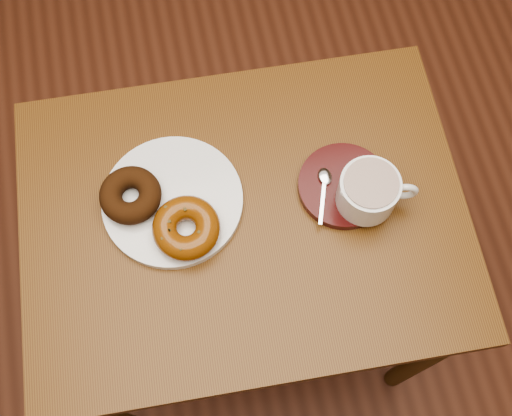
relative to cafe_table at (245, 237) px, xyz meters
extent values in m
plane|color=brown|center=(-0.20, 0.26, -0.57)|extent=(6.00, 6.00, 0.00)
cube|color=brown|center=(0.00, 0.00, 0.10)|extent=(0.75, 0.58, 0.03)
cylinder|color=#483114|center=(-0.34, -0.22, -0.25)|extent=(0.04, 0.04, 0.66)
cylinder|color=#483114|center=(0.32, -0.25, -0.25)|extent=(0.04, 0.04, 0.66)
cylinder|color=#483114|center=(-0.32, 0.25, -0.25)|extent=(0.04, 0.04, 0.66)
cylinder|color=#483114|center=(0.34, 0.22, -0.25)|extent=(0.04, 0.04, 0.66)
cylinder|color=white|center=(-0.11, 0.05, 0.12)|extent=(0.28, 0.28, 0.01)
torus|color=#351B0A|center=(-0.17, 0.06, 0.14)|extent=(0.11, 0.11, 0.04)
torus|color=brown|center=(-0.09, -0.02, 0.14)|extent=(0.11, 0.11, 0.04)
cube|color=#473917|center=(-0.06, -0.02, 0.16)|extent=(0.01, 0.00, 0.00)
cube|color=#473917|center=(-0.07, 0.00, 0.16)|extent=(0.01, 0.01, 0.00)
cube|color=#473917|center=(-0.08, 0.02, 0.16)|extent=(0.01, 0.01, 0.00)
cube|color=#473917|center=(-0.11, 0.02, 0.16)|extent=(0.01, 0.01, 0.00)
cube|color=#473917|center=(-0.12, 0.00, 0.16)|extent=(0.01, 0.01, 0.00)
cube|color=#473917|center=(-0.13, -0.02, 0.16)|extent=(0.01, 0.00, 0.00)
cube|color=#473917|center=(-0.12, -0.04, 0.16)|extent=(0.01, 0.01, 0.00)
cube|color=#473917|center=(-0.11, -0.05, 0.16)|extent=(0.01, 0.01, 0.00)
cube|color=#473917|center=(-0.08, -0.05, 0.16)|extent=(0.01, 0.01, 0.00)
cube|color=#473917|center=(-0.07, -0.04, 0.16)|extent=(0.01, 0.01, 0.00)
cylinder|color=#360807|center=(0.17, 0.01, 0.12)|extent=(0.18, 0.18, 0.02)
cylinder|color=white|center=(0.20, -0.02, 0.16)|extent=(0.10, 0.10, 0.06)
cylinder|color=#5A2C1E|center=(0.20, -0.02, 0.19)|extent=(0.09, 0.09, 0.00)
torus|color=white|center=(0.25, -0.03, 0.16)|extent=(0.05, 0.02, 0.04)
ellipsoid|color=silver|center=(0.14, 0.03, 0.13)|extent=(0.02, 0.03, 0.01)
cube|color=silver|center=(0.13, -0.01, 0.13)|extent=(0.03, 0.08, 0.00)
camera|label=1|loc=(-0.06, -0.37, 1.09)|focal=45.00mm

